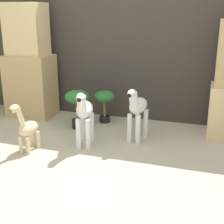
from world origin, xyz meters
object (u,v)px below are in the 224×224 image
at_px(zebra_right, 137,109).
at_px(potted_palm_back, 105,99).
at_px(potted_palm_front, 77,101).
at_px(giraffe_figurine, 27,128).
at_px(zebra_left, 84,113).

relative_size(zebra_right, potted_palm_back, 1.48).
relative_size(zebra_right, potted_palm_front, 1.29).
xyz_separation_m(giraffe_figurine, potted_palm_back, (0.48, 1.14, 0.05)).
distance_m(zebra_right, potted_palm_back, 0.74).
bearing_deg(zebra_left, potted_palm_back, 92.82).
xyz_separation_m(zebra_right, potted_palm_front, (-0.82, 0.16, -0.02)).
relative_size(giraffe_figurine, potted_palm_back, 1.30).
xyz_separation_m(potted_palm_front, potted_palm_back, (0.26, 0.32, -0.04)).
relative_size(potted_palm_front, potted_palm_back, 1.14).
bearing_deg(potted_palm_back, zebra_left, -87.18).
bearing_deg(zebra_left, giraffe_figurine, -147.24).
bearing_deg(potted_palm_back, zebra_right, -40.66).
bearing_deg(zebra_right, potted_palm_back, 139.34).
bearing_deg(zebra_right, potted_palm_front, 168.91).
distance_m(potted_palm_front, potted_palm_back, 0.41).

